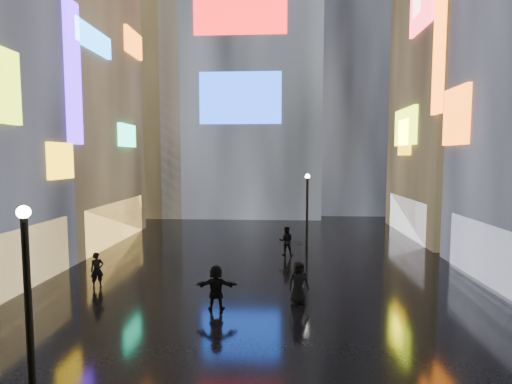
{
  "coord_description": "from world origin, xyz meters",
  "views": [
    {
      "loc": [
        0.85,
        -2.4,
        6.27
      ],
      "look_at": [
        0.0,
        12.0,
        5.0
      ],
      "focal_mm": 28.0,
      "sensor_mm": 36.0,
      "label": 1
    }
  ],
  "objects": [
    {
      "name": "tower_flank_left",
      "position": [
        -14.0,
        42.0,
        13.0
      ],
      "size": [
        10.0,
        10.0,
        26.0
      ],
      "primitive_type": "cube",
      "color": "black",
      "rests_on": "ground"
    },
    {
      "name": "pedestrian_6",
      "position": [
        -7.89,
        15.89,
        0.85
      ],
      "size": [
        0.74,
        0.7,
        1.7
      ],
      "primitive_type": "imported",
      "rotation": [
        0.0,
        0.0,
        0.65
      ],
      "color": "black",
      "rests_on": "ground"
    },
    {
      "name": "pedestrian_4",
      "position": [
        1.69,
        14.35,
        0.92
      ],
      "size": [
        1.03,
        0.83,
        1.84
      ],
      "primitive_type": "imported",
      "rotation": [
        0.0,
        0.0,
        0.31
      ],
      "color": "black",
      "rests_on": "ground"
    },
    {
      "name": "tower_flank_right",
      "position": [
        9.0,
        46.0,
        17.0
      ],
      "size": [
        12.0,
        12.0,
        34.0
      ],
      "primitive_type": "cube",
      "color": "black",
      "rests_on": "ground"
    },
    {
      "name": "building_left_far",
      "position": [
        -15.98,
        26.0,
        10.98
      ],
      "size": [
        10.28,
        12.0,
        22.0
      ],
      "color": "black",
      "rests_on": "ground"
    },
    {
      "name": "ground",
      "position": [
        0.0,
        20.0,
        0.0
      ],
      "size": [
        140.0,
        140.0,
        0.0
      ],
      "primitive_type": "plane",
      "color": "black",
      "rests_on": "ground"
    },
    {
      "name": "umbrella_2",
      "position": [
        1.69,
        14.35,
        2.29
      ],
      "size": [
        1.4,
        1.4,
        0.9
      ],
      "primitive_type": "imported",
      "rotation": [
        0.0,
        0.0,
        5.51
      ],
      "color": "black",
      "rests_on": "pedestrian_4"
    },
    {
      "name": "lamp_far",
      "position": [
        2.63,
        23.09,
        2.94
      ],
      "size": [
        0.3,
        0.3,
        5.2
      ],
      "color": "black",
      "rests_on": "ground"
    },
    {
      "name": "pedestrian_5",
      "position": [
        -1.72,
        13.41,
        0.93
      ],
      "size": [
        1.76,
        0.63,
        1.87
      ],
      "primitive_type": "imported",
      "rotation": [
        0.0,
        0.0,
        3.19
      ],
      "color": "black",
      "rests_on": "ground"
    },
    {
      "name": "building_right_far",
      "position": [
        15.98,
        30.0,
        13.98
      ],
      "size": [
        10.28,
        12.0,
        28.0
      ],
      "color": "black",
      "rests_on": "ground"
    },
    {
      "name": "lamp_near",
      "position": [
        -4.81,
        6.04,
        2.94
      ],
      "size": [
        0.3,
        0.3,
        5.2
      ],
      "color": "black",
      "rests_on": "ground"
    },
    {
      "name": "tower_main",
      "position": [
        -3.0,
        43.97,
        21.01
      ],
      "size": [
        16.0,
        14.2,
        42.0
      ],
      "color": "black",
      "rests_on": "ground"
    },
    {
      "name": "pedestrian_7",
      "position": [
        1.3,
        22.76,
        0.92
      ],
      "size": [
        0.91,
        0.71,
        1.84
      ],
      "primitive_type": "imported",
      "rotation": [
        0.0,
        0.0,
        3.12
      ],
      "color": "black",
      "rests_on": "ground"
    }
  ]
}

